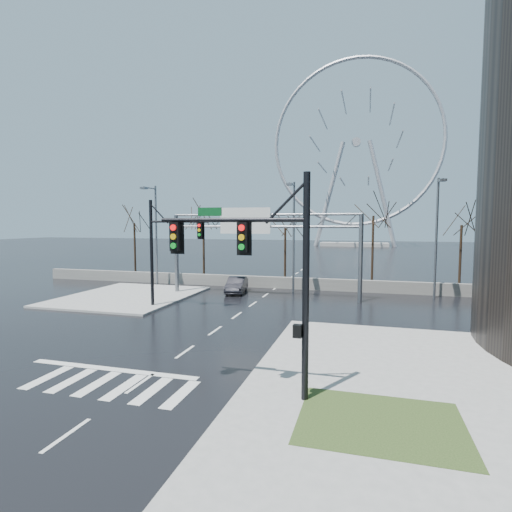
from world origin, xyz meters
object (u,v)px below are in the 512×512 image
(signal_mast_far, at_px, (165,243))
(car, at_px, (237,285))
(signal_mast_near, at_px, (267,264))
(sign_gantry, at_px, (258,236))
(ferris_wheel, at_px, (356,149))

(signal_mast_far, relative_size, car, 1.85)
(signal_mast_far, xyz_separation_m, car, (3.02, 7.60, -4.12))
(signal_mast_near, xyz_separation_m, signal_mast_far, (-11.01, 13.00, -0.04))
(sign_gantry, height_order, ferris_wheel, ferris_wheel)
(ferris_wheel, xyz_separation_m, car, (-7.85, -78.44, -25.42))
(signal_mast_near, relative_size, ferris_wheel, 0.16)
(signal_mast_far, distance_m, sign_gantry, 8.14)
(ferris_wheel, bearing_deg, signal_mast_near, -89.92)
(signal_mast_near, height_order, car, signal_mast_near)
(signal_mast_far, relative_size, ferris_wheel, 0.16)
(ferris_wheel, bearing_deg, car, -95.72)
(signal_mast_near, bearing_deg, sign_gantry, 106.19)
(sign_gantry, xyz_separation_m, car, (-2.48, 1.60, -4.47))
(car, bearing_deg, sign_gantry, -41.49)
(signal_mast_near, height_order, sign_gantry, signal_mast_near)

